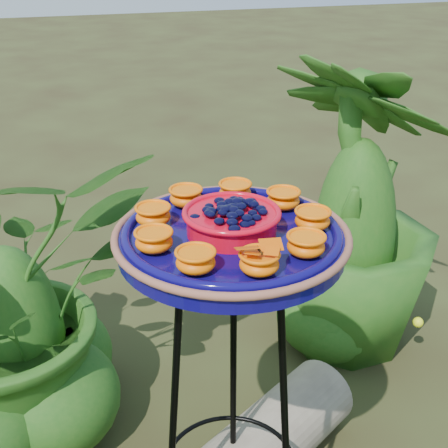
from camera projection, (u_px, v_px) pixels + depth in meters
The scene contains 5 objects.
tripod_stand at pixel (231, 389), 1.35m from camera, with size 0.40×0.40×0.86m.
feeder_dish at pixel (232, 234), 1.18m from camera, with size 0.55×0.55×0.10m.
driftwood_log at pixel (262, 446), 1.75m from camera, with size 0.21×0.21×0.62m, color gray.
shrub_back_left at pixel (9, 297), 1.79m from camera, with size 0.82×0.71×0.92m, color #205416.
shrub_back_right at pixel (356, 208), 2.15m from camera, with size 0.60×0.60×1.07m, color #205416.
Camera 1 is at (-0.23, -1.11, 1.43)m, focal length 50.00 mm.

